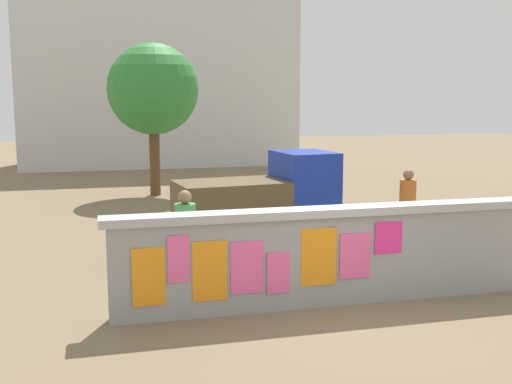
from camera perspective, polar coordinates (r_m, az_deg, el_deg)
ground at (r=17.17m, az=-2.92°, el=-1.74°), size 60.00×60.00×0.00m
poster_wall at (r=9.48m, az=6.86°, el=-5.67°), size 6.76×0.42×1.48m
auto_rickshaw_truck at (r=14.19m, az=0.79°, el=-0.26°), size 3.75×1.92×1.85m
motorcycle at (r=11.16m, az=4.56°, el=-5.04°), size 1.90×0.56×0.87m
bicycle_near at (r=12.02m, az=14.30°, el=-4.77°), size 1.70×0.44×0.95m
bicycle_far at (r=11.61m, az=-8.81°, el=-5.08°), size 1.69×0.47×0.95m
person_walking at (r=10.21m, az=-6.45°, el=-3.36°), size 0.47×0.47×1.62m
person_bystander at (r=13.39m, az=13.63°, el=-0.67°), size 0.40×0.40×1.62m
tree_roadside at (r=19.98m, az=-9.35°, el=9.17°), size 2.84×2.84×4.76m
building_background at (r=29.42m, az=-8.84°, el=10.49°), size 12.42×4.71×8.12m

